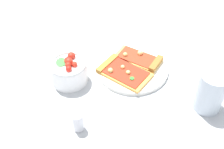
% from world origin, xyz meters
% --- Properties ---
extents(ground_plane, '(2.40, 2.40, 0.00)m').
position_xyz_m(ground_plane, '(0.00, 0.00, 0.00)').
color(ground_plane, '#B2B7BC').
rests_on(ground_plane, ground).
extents(plate, '(0.24, 0.24, 0.01)m').
position_xyz_m(plate, '(-0.03, -0.02, 0.01)').
color(plate, white).
rests_on(plate, ground_plane).
extents(pizza_slice_near, '(0.16, 0.19, 0.02)m').
position_xyz_m(pizza_slice_near, '(0.01, -0.01, 0.02)').
color(pizza_slice_near, gold).
rests_on(pizza_slice_near, plate).
extents(pizza_slice_far, '(0.15, 0.17, 0.02)m').
position_xyz_m(pizza_slice_far, '(-0.07, -0.04, 0.02)').
color(pizza_slice_far, '#E5B256').
rests_on(pizza_slice_far, plate).
extents(salad_bowl, '(0.11, 0.11, 0.09)m').
position_xyz_m(salad_bowl, '(0.17, -0.06, 0.04)').
color(salad_bowl, white).
rests_on(salad_bowl, ground_plane).
extents(soda_glass, '(0.08, 0.08, 0.13)m').
position_xyz_m(soda_glass, '(-0.16, 0.20, 0.06)').
color(soda_glass, silver).
rests_on(soda_glass, ground_plane).
extents(paper_napkin, '(0.13, 0.14, 0.00)m').
position_xyz_m(paper_napkin, '(0.07, -0.25, 0.00)').
color(paper_napkin, white).
rests_on(paper_napkin, ground_plane).
extents(pepper_shaker, '(0.03, 0.03, 0.07)m').
position_xyz_m(pepper_shaker, '(0.21, 0.13, 0.03)').
color(pepper_shaker, silver).
rests_on(pepper_shaker, ground_plane).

